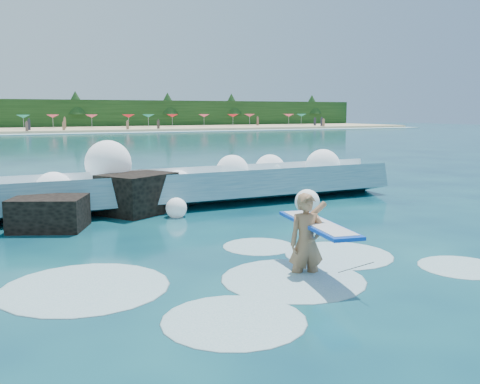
% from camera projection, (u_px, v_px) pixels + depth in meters
% --- Properties ---
extents(ground, '(200.00, 200.00, 0.00)m').
position_uv_depth(ground, '(217.00, 274.00, 10.15)').
color(ground, '#082B41').
rests_on(ground, ground).
extents(beach, '(140.00, 20.00, 0.40)m').
position_uv_depth(beach, '(0.00, 131.00, 78.97)').
color(beach, tan).
rests_on(beach, ground).
extents(wet_band, '(140.00, 5.00, 0.08)m').
position_uv_depth(wet_band, '(4.00, 135.00, 69.29)').
color(wet_band, silver).
rests_on(wet_band, ground).
extents(breaking_wave, '(17.50, 2.75, 1.51)m').
position_uv_depth(breaking_wave, '(145.00, 191.00, 17.09)').
color(breaking_wave, teal).
rests_on(breaking_wave, ground).
extents(rock_cluster, '(8.28, 3.42, 1.41)m').
position_uv_depth(rock_cluster, '(30.00, 209.00, 14.43)').
color(rock_cluster, black).
rests_on(rock_cluster, ground).
extents(surfer_with_board, '(1.19, 3.03, 1.88)m').
position_uv_depth(surfer_with_board, '(309.00, 239.00, 9.98)').
color(surfer_with_board, '#9C6C48').
rests_on(surfer_with_board, ground).
extents(wave_spray, '(14.85, 4.67, 2.25)m').
position_uv_depth(wave_spray, '(155.00, 176.00, 17.12)').
color(wave_spray, white).
rests_on(wave_spray, ground).
extents(surf_foam, '(9.24, 5.59, 0.15)m').
position_uv_depth(surf_foam, '(238.00, 278.00, 9.86)').
color(surf_foam, silver).
rests_on(surf_foam, ground).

